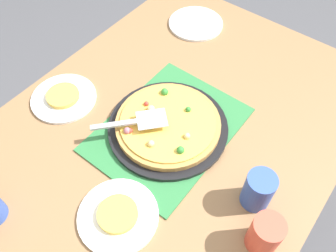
% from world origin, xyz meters
% --- Properties ---
extents(ground_plane, '(8.00, 8.00, 0.00)m').
position_xyz_m(ground_plane, '(0.00, 0.00, 0.00)').
color(ground_plane, '#4C4C51').
extents(dining_table, '(1.40, 1.00, 0.75)m').
position_xyz_m(dining_table, '(0.00, 0.00, 0.64)').
color(dining_table, olive).
rests_on(dining_table, ground_plane).
extents(placemat, '(0.48, 0.36, 0.01)m').
position_xyz_m(placemat, '(0.00, 0.00, 0.75)').
color(placemat, '#2D753D').
rests_on(placemat, dining_table).
extents(pizza_pan, '(0.38, 0.38, 0.01)m').
position_xyz_m(pizza_pan, '(0.00, 0.00, 0.76)').
color(pizza_pan, black).
rests_on(pizza_pan, placemat).
extents(pizza, '(0.33, 0.33, 0.05)m').
position_xyz_m(pizza, '(-0.00, 0.00, 0.78)').
color(pizza, '#B78442').
rests_on(pizza, pizza_pan).
extents(plate_near_left, '(0.22, 0.22, 0.01)m').
position_xyz_m(plate_near_left, '(-0.12, 0.36, 0.76)').
color(plate_near_left, white).
rests_on(plate_near_left, dining_table).
extents(plate_far_right, '(0.22, 0.22, 0.01)m').
position_xyz_m(plate_far_right, '(-0.31, -0.07, 0.76)').
color(plate_far_right, white).
rests_on(plate_far_right, dining_table).
extents(plate_side, '(0.22, 0.22, 0.01)m').
position_xyz_m(plate_side, '(0.49, 0.23, 0.76)').
color(plate_side, white).
rests_on(plate_side, dining_table).
extents(served_slice_left, '(0.11, 0.11, 0.02)m').
position_xyz_m(served_slice_left, '(-0.12, 0.36, 0.77)').
color(served_slice_left, '#EAB747').
rests_on(served_slice_left, plate_near_left).
extents(served_slice_right, '(0.11, 0.11, 0.02)m').
position_xyz_m(served_slice_right, '(-0.31, -0.07, 0.77)').
color(served_slice_right, '#EAB747').
rests_on(served_slice_right, plate_far_right).
extents(cup_far, '(0.08, 0.08, 0.12)m').
position_xyz_m(cup_far, '(-0.14, -0.41, 0.81)').
color(cup_far, '#E04C38').
rests_on(cup_far, dining_table).
extents(cup_corner, '(0.08, 0.08, 0.12)m').
position_xyz_m(cup_corner, '(-0.04, -0.34, 0.81)').
color(cup_corner, '#3351AD').
rests_on(cup_corner, dining_table).
extents(pizza_server, '(0.20, 0.19, 0.01)m').
position_xyz_m(pizza_server, '(-0.07, 0.07, 0.82)').
color(pizza_server, silver).
rests_on(pizza_server, pizza).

